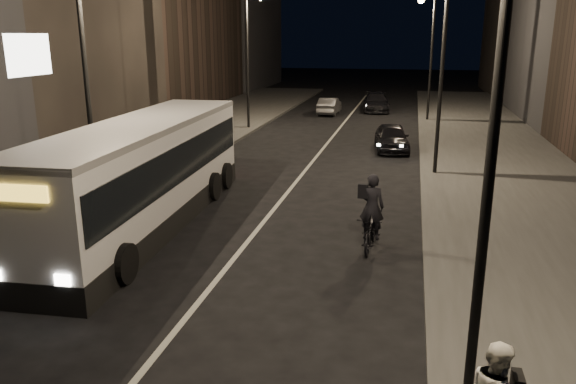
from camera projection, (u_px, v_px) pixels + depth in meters
The scene contains 13 objects.
ground at pixel (218, 278), 13.95m from camera, with size 180.00×180.00×0.00m, color black.
sidewalk_right at pixel (499, 167), 25.35m from camera, with size 7.00×70.00×0.16m, color #343432.
sidewalk_left at pixel (151, 151), 28.85m from camera, with size 7.00×70.00×0.16m, color #343432.
streetlight_right_near at pixel (479, 72), 7.64m from camera, with size 1.20×0.44×8.12m.
streetlight_right_mid at pixel (437, 47), 22.69m from camera, with size 1.20×0.44×8.12m.
streetlight_right_far at pixel (428, 42), 37.74m from camera, with size 1.20×0.44×8.12m.
streetlight_left_near at pixel (91, 51), 17.36m from camera, with size 1.20×0.44×8.12m.
streetlight_left_far at pixel (251, 43), 34.29m from camera, with size 1.20×0.44×8.12m.
city_bus at pixel (143, 170), 17.48m from camera, with size 3.29×12.29×3.28m.
cyclist_on_bicycle at pixel (371, 224), 15.63m from camera, with size 0.79×1.98×2.24m.
car_near at pixel (392, 137), 29.18m from camera, with size 1.63×4.06×1.38m, color black.
car_mid at pixel (329, 106), 42.55m from camera, with size 1.34×3.84×1.27m, color #393A3C.
car_far at pixel (376, 102), 44.25m from camera, with size 1.98×4.87×1.41m, color black.
Camera 1 is at (4.45, -12.18, 5.85)m, focal length 35.00 mm.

